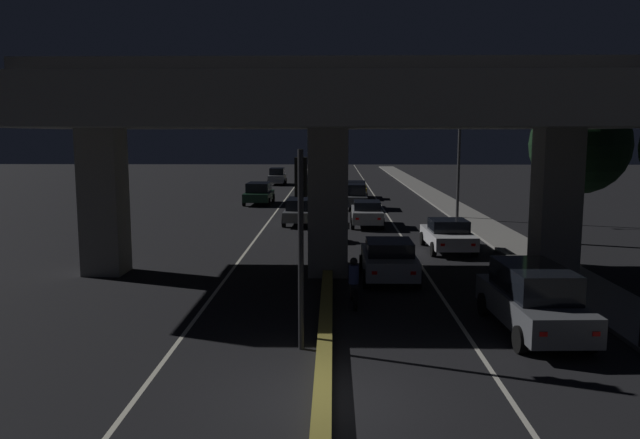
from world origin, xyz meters
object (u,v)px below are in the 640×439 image
(traffic_light_left_of_median, at_px, (301,214))
(car_silver_fourth_oncoming, at_px, (277,176))
(motorcycle_black_filtering_near, at_px, (354,285))
(car_dark_green_third_oncoming, at_px, (310,184))
(motorcycle_blue_filtering_mid, at_px, (343,252))
(car_grey_lead_oncoming, at_px, (301,210))
(car_silver_second, at_px, (389,259))
(car_taxi_yellow_sixth, at_px, (356,189))
(motorcycle_red_filtering_far, at_px, (339,230))
(pedestrian_on_sidewalk, at_px, (547,240))
(car_silver_fourth, at_px, (367,213))
(car_grey_lead, at_px, (533,298))
(car_white_third, at_px, (448,235))
(street_lamp, at_px, (453,145))
(car_dark_green_second_oncoming, at_px, (259,193))
(car_grey_fifth, at_px, (355,196))

(traffic_light_left_of_median, height_order, car_silver_fourth_oncoming, traffic_light_left_of_median)
(motorcycle_black_filtering_near, bearing_deg, car_silver_fourth_oncoming, 5.49)
(car_dark_green_third_oncoming, height_order, motorcycle_blue_filtering_mid, car_dark_green_third_oncoming)
(traffic_light_left_of_median, xyz_separation_m, car_grey_lead_oncoming, (-1.17, 21.81, -2.56))
(car_silver_second, xyz_separation_m, car_taxi_yellow_sixth, (-0.14, 29.72, -0.04))
(motorcycle_red_filtering_far, bearing_deg, pedestrian_on_sidewalk, -123.67)
(car_silver_fourth, bearing_deg, car_grey_lead, -169.37)
(car_white_third, bearing_deg, street_lamp, -12.62)
(car_silver_fourth, bearing_deg, car_grey_lead_oncoming, 77.34)
(car_grey_lead_oncoming, height_order, motorcycle_blue_filtering_mid, car_grey_lead_oncoming)
(car_grey_lead, height_order, pedestrian_on_sidewalk, car_grey_lead)
(car_white_third, height_order, motorcycle_black_filtering_near, motorcycle_black_filtering_near)
(car_dark_green_second_oncoming, bearing_deg, car_silver_fourth_oncoming, -178.01)
(car_silver_second, relative_size, pedestrian_on_sidewalk, 2.42)
(street_lamp, distance_m, car_silver_second, 17.94)
(car_silver_fourth, xyz_separation_m, pedestrian_on_sidewalk, (6.91, -10.21, 0.18))
(car_silver_second, relative_size, car_dark_green_second_oncoming, 0.91)
(car_silver_fourth_oncoming, bearing_deg, pedestrian_on_sidewalk, 19.43)
(street_lamp, bearing_deg, pedestrian_on_sidewalk, -83.79)
(car_silver_fourth_oncoming, height_order, motorcycle_red_filtering_far, car_silver_fourth_oncoming)
(car_silver_second, xyz_separation_m, car_grey_lead_oncoming, (-3.97, 14.47, 0.02))
(street_lamp, bearing_deg, car_silver_fourth, -150.05)
(motorcycle_black_filtering_near, bearing_deg, street_lamp, -21.05)
(street_lamp, xyz_separation_m, motorcycle_black_filtering_near, (-6.75, -20.11, -4.00))
(car_grey_lead, bearing_deg, pedestrian_on_sidewalk, -23.01)
(car_silver_second, relative_size, motorcycle_red_filtering_far, 2.40)
(car_silver_fourth_oncoming, bearing_deg, traffic_light_left_of_median, 5.14)
(car_grey_lead, distance_m, car_dark_green_third_oncoming, 40.79)
(car_grey_fifth, bearing_deg, car_taxi_yellow_sixth, -1.13)
(car_grey_fifth, bearing_deg, car_dark_green_second_oncoming, 71.76)
(car_taxi_yellow_sixth, bearing_deg, pedestrian_on_sidewalk, -163.42)
(traffic_light_left_of_median, relative_size, motorcycle_blue_filtering_mid, 2.88)
(car_silver_fourth, xyz_separation_m, car_dark_green_second_oncoming, (-7.63, 11.45, 0.08))
(motorcycle_black_filtering_near, bearing_deg, car_dark_green_second_oncoming, 10.07)
(motorcycle_red_filtering_far, bearing_deg, car_silver_fourth_oncoming, 5.75)
(car_white_third, relative_size, car_silver_fourth, 1.03)
(traffic_light_left_of_median, xyz_separation_m, car_dark_green_second_oncoming, (-4.91, 32.34, -2.50))
(motorcycle_black_filtering_near, bearing_deg, car_grey_lead, -121.20)
(car_grey_lead, height_order, car_taxi_yellow_sixth, car_grey_lead)
(car_grey_lead, xyz_separation_m, car_silver_fourth, (-3.40, 19.54, -0.16))
(car_dark_green_second_oncoming, height_order, motorcycle_black_filtering_near, car_dark_green_second_oncoming)
(car_dark_green_second_oncoming, xyz_separation_m, motorcycle_black_filtering_near, (6.34, -28.42, -0.22))
(car_silver_fourth, xyz_separation_m, car_taxi_yellow_sixth, (-0.06, 16.18, -0.04))
(traffic_light_left_of_median, distance_m, car_dark_green_third_oncoming, 41.54)
(car_dark_green_second_oncoming, bearing_deg, car_grey_fifth, 71.28)
(car_grey_lead, distance_m, car_taxi_yellow_sixth, 35.89)
(car_dark_green_second_oncoming, height_order, motorcycle_blue_filtering_mid, car_dark_green_second_oncoming)
(car_dark_green_third_oncoming, distance_m, pedestrian_on_sidewalk, 32.67)
(street_lamp, xyz_separation_m, car_white_third, (-2.15, -10.78, -3.90))
(car_silver_second, height_order, car_grey_lead_oncoming, car_grey_lead_oncoming)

